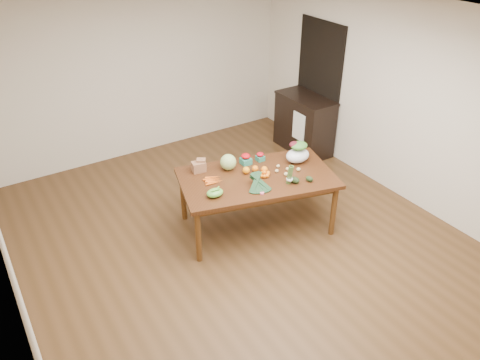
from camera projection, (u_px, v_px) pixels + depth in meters
floor at (242, 242)px, 5.81m from camera, size 6.00×6.00×0.00m
ceiling at (243, 18)px, 4.41m from camera, size 5.00×6.00×0.02m
room_walls at (243, 145)px, 5.11m from camera, size 5.02×6.02×2.70m
dining_table at (257, 202)px, 5.92m from camera, size 2.08×1.50×0.75m
doorway_dark at (318, 87)px, 7.56m from camera, size 0.02×1.00×2.10m
cabinet at (304, 124)px, 7.72m from camera, size 0.52×1.02×0.94m
dish_towel at (299, 127)px, 7.44m from camera, size 0.02×0.28×0.45m
paper_bag at (199, 166)px, 5.79m from camera, size 0.26×0.23×0.16m
cabbage at (228, 162)px, 5.82m from camera, size 0.20×0.20×0.20m
strawberry_basket_a at (246, 160)px, 5.96m from camera, size 0.15×0.15×0.11m
strawberry_basket_b at (260, 157)px, 6.05m from camera, size 0.12×0.12×0.09m
orange_a at (246, 170)px, 5.76m from camera, size 0.09×0.09×0.09m
orange_b at (255, 169)px, 5.80m from camera, size 0.08×0.08×0.08m
orange_c at (264, 169)px, 5.78m from camera, size 0.08×0.08×0.08m
mandarin_cluster at (265, 173)px, 5.71m from camera, size 0.22×0.22×0.08m
carrots at (213, 180)px, 5.62m from camera, size 0.26×0.24×0.03m
snap_pea_bag at (215, 193)px, 5.32m from camera, size 0.20×0.15×0.09m
kale_bunch at (259, 184)px, 5.42m from camera, size 0.41×0.47×0.16m
asparagus_bundle at (290, 175)px, 5.51m from camera, size 0.11×0.13×0.26m
potato_a at (277, 171)px, 5.79m from camera, size 0.05×0.04×0.04m
potato_b at (286, 174)px, 5.72m from camera, size 0.05×0.05×0.05m
potato_c at (287, 169)px, 5.84m from camera, size 0.05×0.04×0.04m
potato_d at (278, 166)px, 5.90m from camera, size 0.05×0.04×0.04m
potato_e at (298, 169)px, 5.82m from camera, size 0.05×0.05×0.05m
avocado_a at (295, 180)px, 5.57m from camera, size 0.11×0.14×0.08m
avocado_b at (309, 179)px, 5.61m from camera, size 0.09×0.11×0.07m
salad_bag at (298, 153)px, 5.98m from camera, size 0.38×0.32×0.25m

